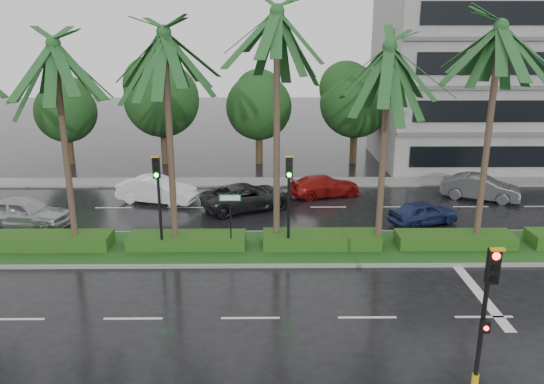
{
  "coord_description": "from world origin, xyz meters",
  "views": [
    {
      "loc": [
        0.58,
        -21.07,
        9.32
      ],
      "look_at": [
        0.8,
        1.5,
        2.54
      ],
      "focal_mm": 35.0,
      "sensor_mm": 36.0,
      "label": 1
    }
  ],
  "objects_px": {
    "car_darkgrey": "(247,197)",
    "street_sign": "(230,208)",
    "signal_near": "(485,318)",
    "car_silver": "(25,212)",
    "signal_median_left": "(158,190)",
    "car_grey": "(480,187)",
    "car_white": "(157,190)",
    "car_blue": "(424,213)",
    "car_red": "(324,186)"
  },
  "relations": [
    {
      "from": "car_darkgrey",
      "to": "street_sign",
      "type": "bearing_deg",
      "value": 151.56
    },
    {
      "from": "signal_near",
      "to": "car_silver",
      "type": "height_order",
      "value": "signal_near"
    },
    {
      "from": "car_silver",
      "to": "car_darkgrey",
      "type": "relative_size",
      "value": 0.89
    },
    {
      "from": "signal_near",
      "to": "signal_median_left",
      "type": "relative_size",
      "value": 1.0
    },
    {
      "from": "street_sign",
      "to": "car_grey",
      "type": "xyz_separation_m",
      "value": [
        14.0,
        7.9,
        -1.41
      ]
    },
    {
      "from": "street_sign",
      "to": "car_silver",
      "type": "relative_size",
      "value": 0.57
    },
    {
      "from": "street_sign",
      "to": "car_darkgrey",
      "type": "bearing_deg",
      "value": 85.46
    },
    {
      "from": "street_sign",
      "to": "car_silver",
      "type": "bearing_deg",
      "value": 161.47
    },
    {
      "from": "street_sign",
      "to": "car_grey",
      "type": "distance_m",
      "value": 16.14
    },
    {
      "from": "car_white",
      "to": "car_blue",
      "type": "height_order",
      "value": "car_white"
    },
    {
      "from": "car_silver",
      "to": "car_white",
      "type": "bearing_deg",
      "value": -45.84
    },
    {
      "from": "signal_median_left",
      "to": "car_white",
      "type": "bearing_deg",
      "value": 102.53
    },
    {
      "from": "signal_near",
      "to": "street_sign",
      "type": "distance_m",
      "value": 12.11
    },
    {
      "from": "car_red",
      "to": "car_white",
      "type": "bearing_deg",
      "value": 80.34
    },
    {
      "from": "car_blue",
      "to": "car_darkgrey",
      "type": "bearing_deg",
      "value": 52.29
    },
    {
      "from": "car_silver",
      "to": "car_grey",
      "type": "xyz_separation_m",
      "value": [
        24.5,
        4.38,
        -0.05
      ]
    },
    {
      "from": "car_red",
      "to": "street_sign",
      "type": "bearing_deg",
      "value": 133.41
    },
    {
      "from": "signal_median_left",
      "to": "car_red",
      "type": "height_order",
      "value": "signal_median_left"
    },
    {
      "from": "signal_median_left",
      "to": "car_blue",
      "type": "xyz_separation_m",
      "value": [
        12.5,
        3.9,
        -2.38
      ]
    },
    {
      "from": "street_sign",
      "to": "car_silver",
      "type": "xyz_separation_m",
      "value": [
        -10.5,
        3.52,
        -1.35
      ]
    },
    {
      "from": "car_silver",
      "to": "car_grey",
      "type": "bearing_deg",
      "value": -70.13
    },
    {
      "from": "car_blue",
      "to": "street_sign",
      "type": "bearing_deg",
      "value": 89.62
    },
    {
      "from": "signal_median_left",
      "to": "car_white",
      "type": "height_order",
      "value": "signal_median_left"
    },
    {
      "from": "signal_near",
      "to": "car_red",
      "type": "bearing_deg",
      "value": 96.15
    },
    {
      "from": "car_white",
      "to": "car_darkgrey",
      "type": "relative_size",
      "value": 0.89
    },
    {
      "from": "car_silver",
      "to": "car_white",
      "type": "relative_size",
      "value": 1.0
    },
    {
      "from": "car_red",
      "to": "car_blue",
      "type": "distance_m",
      "value": 6.7
    },
    {
      "from": "signal_median_left",
      "to": "car_darkgrey",
      "type": "bearing_deg",
      "value": 61.6
    },
    {
      "from": "signal_near",
      "to": "car_darkgrey",
      "type": "bearing_deg",
      "value": 111.91
    },
    {
      "from": "street_sign",
      "to": "car_blue",
      "type": "height_order",
      "value": "street_sign"
    },
    {
      "from": "signal_median_left",
      "to": "car_darkgrey",
      "type": "xyz_separation_m",
      "value": [
        3.5,
        6.47,
        -2.29
      ]
    },
    {
      "from": "car_red",
      "to": "car_blue",
      "type": "xyz_separation_m",
      "value": [
        4.5,
        -4.96,
        -0.01
      ]
    },
    {
      "from": "signal_near",
      "to": "street_sign",
      "type": "relative_size",
      "value": 1.68
    },
    {
      "from": "signal_median_left",
      "to": "car_darkgrey",
      "type": "distance_m",
      "value": 7.71
    },
    {
      "from": "signal_near",
      "to": "car_grey",
      "type": "bearing_deg",
      "value": 68.5
    },
    {
      "from": "car_darkgrey",
      "to": "car_red",
      "type": "relative_size",
      "value": 1.18
    },
    {
      "from": "car_white",
      "to": "car_darkgrey",
      "type": "xyz_separation_m",
      "value": [
        5.21,
        -1.2,
        -0.04
      ]
    },
    {
      "from": "car_silver",
      "to": "car_red",
      "type": "bearing_deg",
      "value": -61.85
    },
    {
      "from": "car_red",
      "to": "car_blue",
      "type": "relative_size",
      "value": 1.2
    },
    {
      "from": "car_silver",
      "to": "car_darkgrey",
      "type": "distance_m",
      "value": 11.34
    },
    {
      "from": "signal_median_left",
      "to": "street_sign",
      "type": "height_order",
      "value": "signal_median_left"
    },
    {
      "from": "signal_median_left",
      "to": "car_grey",
      "type": "bearing_deg",
      "value": 25.44
    },
    {
      "from": "signal_median_left",
      "to": "signal_near",
      "type": "bearing_deg",
      "value": -44.09
    },
    {
      "from": "car_white",
      "to": "car_silver",
      "type": "bearing_deg",
      "value": 140.0
    },
    {
      "from": "car_grey",
      "to": "signal_median_left",
      "type": "bearing_deg",
      "value": 139.89
    },
    {
      "from": "signal_near",
      "to": "signal_median_left",
      "type": "height_order",
      "value": "signal_median_left"
    },
    {
      "from": "car_white",
      "to": "car_blue",
      "type": "distance_m",
      "value": 14.7
    },
    {
      "from": "car_silver",
      "to": "signal_near",
      "type": "bearing_deg",
      "value": -117.7
    },
    {
      "from": "signal_near",
      "to": "car_darkgrey",
      "type": "xyz_separation_m",
      "value": [
        -6.5,
        16.16,
        -1.8
      ]
    },
    {
      "from": "street_sign",
      "to": "car_red",
      "type": "xyz_separation_m",
      "value": [
        5.0,
        8.68,
        -1.5
      ]
    }
  ]
}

